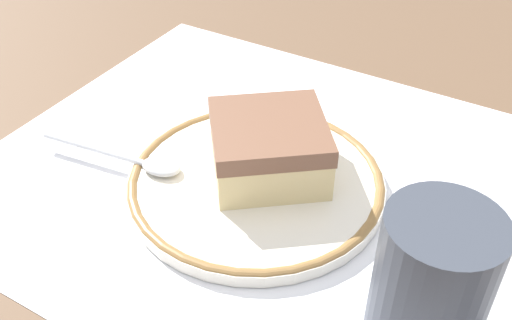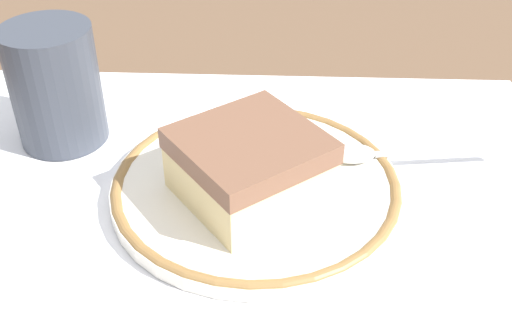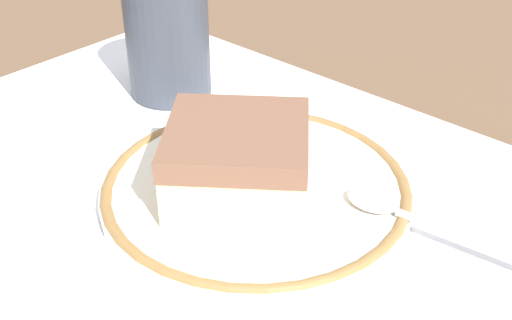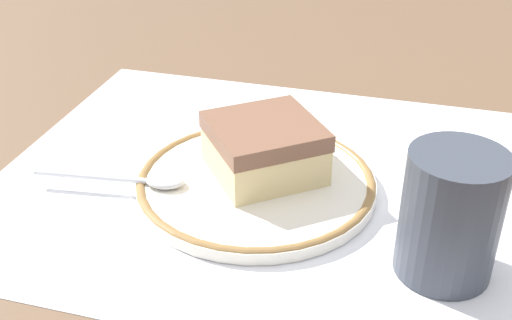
{
  "view_description": "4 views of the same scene",
  "coord_description": "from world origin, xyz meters",
  "px_view_note": "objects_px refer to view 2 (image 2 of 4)",
  "views": [
    {
      "loc": [
        -0.16,
        0.35,
        0.34
      ],
      "look_at": [
        0.03,
        0.02,
        0.03
      ],
      "focal_mm": 41.81,
      "sensor_mm": 36.0,
      "label": 1
    },
    {
      "loc": [
        0.05,
        -0.35,
        0.3
      ],
      "look_at": [
        0.03,
        0.02,
        0.03
      ],
      "focal_mm": 43.95,
      "sensor_mm": 36.0,
      "label": 2
    },
    {
      "loc": [
        0.28,
        -0.26,
        0.28
      ],
      "look_at": [
        0.03,
        0.02,
        0.03
      ],
      "focal_mm": 45.87,
      "sensor_mm": 36.0,
      "label": 3
    },
    {
      "loc": [
        -0.1,
        0.5,
        0.33
      ],
      "look_at": [
        0.03,
        0.02,
        0.03
      ],
      "focal_mm": 45.52,
      "sensor_mm": 36.0,
      "label": 4
    }
  ],
  "objects_px": {
    "cake_slice": "(250,165)",
    "cup": "(57,93)",
    "plate": "(256,186)",
    "spoon": "(379,153)"
  },
  "relations": [
    {
      "from": "cake_slice",
      "to": "cup",
      "type": "relative_size",
      "value": 1.29
    },
    {
      "from": "cake_slice",
      "to": "cup",
      "type": "bearing_deg",
      "value": 152.71
    },
    {
      "from": "spoon",
      "to": "cake_slice",
      "type": "bearing_deg",
      "value": -153.64
    },
    {
      "from": "plate",
      "to": "spoon",
      "type": "height_order",
      "value": "spoon"
    },
    {
      "from": "plate",
      "to": "spoon",
      "type": "distance_m",
      "value": 0.1
    },
    {
      "from": "cake_slice",
      "to": "cup",
      "type": "xyz_separation_m",
      "value": [
        -0.16,
        0.08,
        0.01
      ]
    },
    {
      "from": "cake_slice",
      "to": "spoon",
      "type": "bearing_deg",
      "value": 26.36
    },
    {
      "from": "spoon",
      "to": "cup",
      "type": "height_order",
      "value": "cup"
    },
    {
      "from": "spoon",
      "to": "cup",
      "type": "xyz_separation_m",
      "value": [
        -0.26,
        0.03,
        0.03
      ]
    },
    {
      "from": "plate",
      "to": "cup",
      "type": "distance_m",
      "value": 0.18
    }
  ]
}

